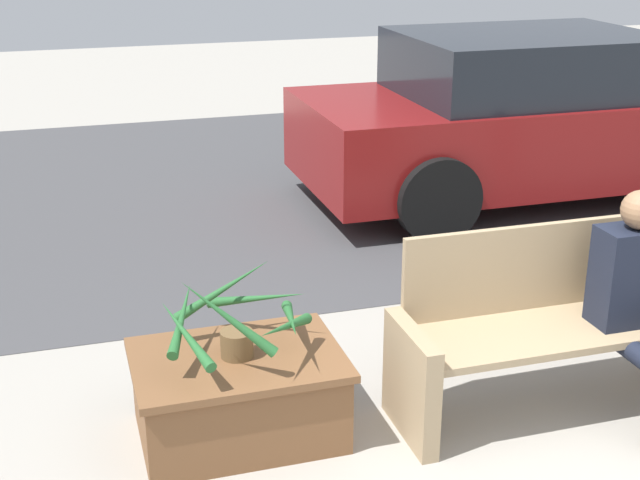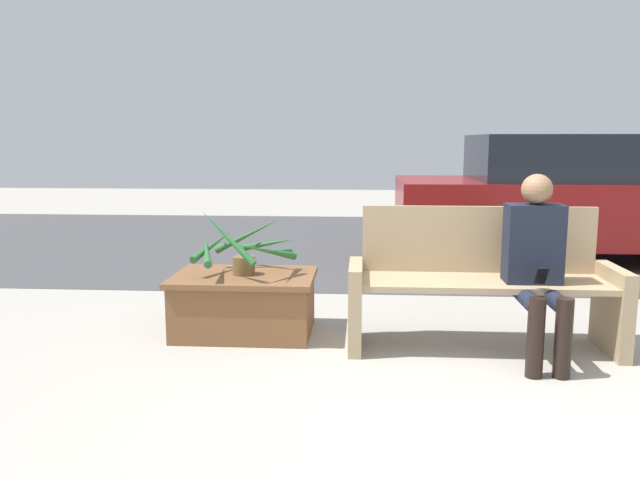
{
  "view_description": "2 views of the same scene",
  "coord_description": "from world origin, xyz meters",
  "px_view_note": "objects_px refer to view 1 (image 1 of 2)",
  "views": [
    {
      "loc": [
        -2.29,
        -2.69,
        2.54
      ],
      "look_at": [
        -1.04,
        1.41,
        0.93
      ],
      "focal_mm": 50.0,
      "sensor_mm": 36.0,
      "label": 1
    },
    {
      "loc": [
        -0.66,
        -3.29,
        1.43
      ],
      "look_at": [
        -0.97,
        1.21,
        0.71
      ],
      "focal_mm": 35.0,
      "sensor_mm": 36.0,
      "label": 2
    }
  ],
  "objects_px": {
    "potted_plant": "(236,321)",
    "parked_car": "(528,117)",
    "bench": "(560,327)",
    "planter_box": "(239,392)"
  },
  "relations": [
    {
      "from": "bench",
      "to": "potted_plant",
      "type": "bearing_deg",
      "value": 173.63
    },
    {
      "from": "planter_box",
      "to": "potted_plant",
      "type": "xyz_separation_m",
      "value": [
        0.0,
        0.01,
        0.39
      ]
    },
    {
      "from": "planter_box",
      "to": "potted_plant",
      "type": "height_order",
      "value": "potted_plant"
    },
    {
      "from": "parked_car",
      "to": "potted_plant",
      "type": "bearing_deg",
      "value": -136.66
    },
    {
      "from": "potted_plant",
      "to": "parked_car",
      "type": "relative_size",
      "value": 0.19
    },
    {
      "from": "planter_box",
      "to": "parked_car",
      "type": "relative_size",
      "value": 0.25
    },
    {
      "from": "potted_plant",
      "to": "bench",
      "type": "bearing_deg",
      "value": -6.37
    },
    {
      "from": "potted_plant",
      "to": "parked_car",
      "type": "height_order",
      "value": "parked_car"
    },
    {
      "from": "bench",
      "to": "planter_box",
      "type": "relative_size",
      "value": 1.76
    },
    {
      "from": "planter_box",
      "to": "bench",
      "type": "bearing_deg",
      "value": -6.12
    }
  ]
}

